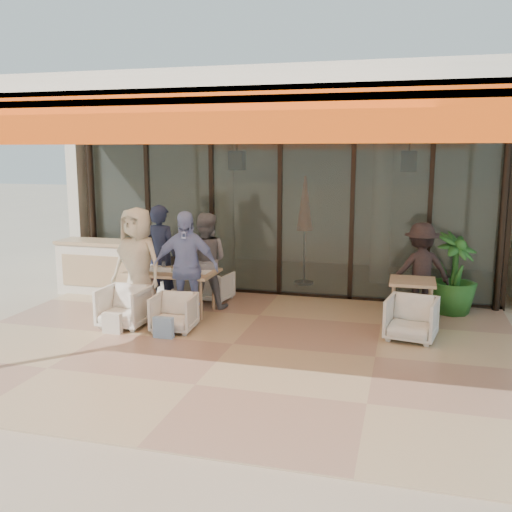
{
  "coord_description": "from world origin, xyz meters",
  "views": [
    {
      "loc": [
        2.34,
        -7.44,
        2.73
      ],
      "look_at": [
        0.1,
        0.9,
        1.15
      ],
      "focal_mm": 40.0,
      "sensor_mm": 36.0,
      "label": 1
    }
  ],
  "objects_px": {
    "dining_table": "(172,274)",
    "chair_far_right": "(215,285)",
    "chair_near_left": "(124,305)",
    "diner_cream": "(138,264)",
    "diner_grey": "(205,261)",
    "side_chair": "(411,317)",
    "potted_palm": "(454,274)",
    "host_counter": "(106,267)",
    "diner_navy": "(161,255)",
    "standing_woman": "(420,270)",
    "chair_far_left": "(173,282)",
    "diner_periwinkle": "(185,267)",
    "chair_near_right": "(174,311)",
    "side_table": "(412,287)"
  },
  "relations": [
    {
      "from": "chair_far_right",
      "to": "host_counter",
      "type": "bearing_deg",
      "value": 8.99
    },
    {
      "from": "chair_near_left",
      "to": "standing_woman",
      "type": "bearing_deg",
      "value": 23.63
    },
    {
      "from": "diner_navy",
      "to": "side_chair",
      "type": "bearing_deg",
      "value": 174.76
    },
    {
      "from": "diner_periwinkle",
      "to": "standing_woman",
      "type": "relative_size",
      "value": 1.15
    },
    {
      "from": "potted_palm",
      "to": "side_chair",
      "type": "bearing_deg",
      "value": -112.76
    },
    {
      "from": "host_counter",
      "to": "dining_table",
      "type": "relative_size",
      "value": 1.23
    },
    {
      "from": "dining_table",
      "to": "chair_far_right",
      "type": "bearing_deg",
      "value": 65.59
    },
    {
      "from": "diner_grey",
      "to": "diner_periwinkle",
      "type": "distance_m",
      "value": 0.9
    },
    {
      "from": "chair_near_left",
      "to": "diner_grey",
      "type": "relative_size",
      "value": 0.42
    },
    {
      "from": "chair_near_left",
      "to": "diner_periwinkle",
      "type": "distance_m",
      "value": 1.12
    },
    {
      "from": "host_counter",
      "to": "standing_woman",
      "type": "distance_m",
      "value": 5.89
    },
    {
      "from": "chair_far_left",
      "to": "diner_grey",
      "type": "relative_size",
      "value": 0.36
    },
    {
      "from": "chair_far_right",
      "to": "diner_cream",
      "type": "bearing_deg",
      "value": 68.05
    },
    {
      "from": "diner_navy",
      "to": "standing_woman",
      "type": "xyz_separation_m",
      "value": [
        4.49,
        0.46,
        -0.12
      ]
    },
    {
      "from": "chair_far_right",
      "to": "chair_near_left",
      "type": "distance_m",
      "value": 2.08
    },
    {
      "from": "dining_table",
      "to": "chair_far_left",
      "type": "xyz_separation_m",
      "value": [
        -0.41,
        0.94,
        -0.38
      ]
    },
    {
      "from": "diner_grey",
      "to": "diner_navy",
      "type": "bearing_deg",
      "value": -9.41
    },
    {
      "from": "diner_periwinkle",
      "to": "diner_grey",
      "type": "bearing_deg",
      "value": 82.75
    },
    {
      "from": "diner_periwinkle",
      "to": "side_chair",
      "type": "relative_size",
      "value": 2.54
    },
    {
      "from": "host_counter",
      "to": "side_table",
      "type": "relative_size",
      "value": 2.48
    },
    {
      "from": "host_counter",
      "to": "diner_cream",
      "type": "bearing_deg",
      "value": -44.98
    },
    {
      "from": "host_counter",
      "to": "chair_far_right",
      "type": "distance_m",
      "value": 2.25
    },
    {
      "from": "dining_table",
      "to": "chair_near_left",
      "type": "bearing_deg",
      "value": -113.29
    },
    {
      "from": "diner_navy",
      "to": "standing_woman",
      "type": "bearing_deg",
      "value": -167.88
    },
    {
      "from": "chair_near_left",
      "to": "side_table",
      "type": "distance_m",
      "value": 4.55
    },
    {
      "from": "diner_periwinkle",
      "to": "standing_woman",
      "type": "xyz_separation_m",
      "value": [
        3.65,
        1.36,
        -0.12
      ]
    },
    {
      "from": "chair_near_right",
      "to": "diner_cream",
      "type": "distance_m",
      "value": 1.15
    },
    {
      "from": "host_counter",
      "to": "potted_palm",
      "type": "bearing_deg",
      "value": 1.9
    },
    {
      "from": "diner_grey",
      "to": "potted_palm",
      "type": "xyz_separation_m",
      "value": [
        4.2,
        0.72,
        -0.15
      ]
    },
    {
      "from": "chair_near_left",
      "to": "diner_cream",
      "type": "height_order",
      "value": "diner_cream"
    },
    {
      "from": "diner_cream",
      "to": "standing_woman",
      "type": "height_order",
      "value": "diner_cream"
    },
    {
      "from": "chair_far_left",
      "to": "standing_woman",
      "type": "bearing_deg",
      "value": -162.75
    },
    {
      "from": "side_table",
      "to": "side_chair",
      "type": "xyz_separation_m",
      "value": [
        0.0,
        -0.75,
        -0.28
      ]
    },
    {
      "from": "diner_navy",
      "to": "standing_woman",
      "type": "height_order",
      "value": "diner_navy"
    },
    {
      "from": "chair_far_left",
      "to": "diner_periwinkle",
      "type": "relative_size",
      "value": 0.34
    },
    {
      "from": "chair_near_right",
      "to": "diner_grey",
      "type": "height_order",
      "value": "diner_grey"
    },
    {
      "from": "potted_palm",
      "to": "standing_woman",
      "type": "bearing_deg",
      "value": -154.72
    },
    {
      "from": "diner_periwinkle",
      "to": "side_table",
      "type": "bearing_deg",
      "value": 4.89
    },
    {
      "from": "chair_far_left",
      "to": "diner_navy",
      "type": "height_order",
      "value": "diner_navy"
    },
    {
      "from": "chair_far_left",
      "to": "diner_grey",
      "type": "xyz_separation_m",
      "value": [
        0.84,
        -0.5,
        0.54
      ]
    },
    {
      "from": "diner_grey",
      "to": "side_chair",
      "type": "height_order",
      "value": "diner_grey"
    },
    {
      "from": "diner_grey",
      "to": "side_table",
      "type": "xyz_separation_m",
      "value": [
        3.52,
        -0.14,
        -0.21
      ]
    },
    {
      "from": "diner_grey",
      "to": "side_chair",
      "type": "distance_m",
      "value": 3.67
    },
    {
      "from": "chair_far_right",
      "to": "diner_navy",
      "type": "height_order",
      "value": "diner_navy"
    },
    {
      "from": "dining_table",
      "to": "diner_periwinkle",
      "type": "relative_size",
      "value": 0.82
    },
    {
      "from": "dining_table",
      "to": "diner_grey",
      "type": "xyz_separation_m",
      "value": [
        0.43,
        0.44,
        0.16
      ]
    },
    {
      "from": "host_counter",
      "to": "dining_table",
      "type": "xyz_separation_m",
      "value": [
        1.81,
        -0.94,
        0.16
      ]
    },
    {
      "from": "standing_woman",
      "to": "dining_table",
      "type": "bearing_deg",
      "value": -5.66
    },
    {
      "from": "host_counter",
      "to": "diner_grey",
      "type": "bearing_deg",
      "value": -12.6
    },
    {
      "from": "diner_periwinkle",
      "to": "side_table",
      "type": "xyz_separation_m",
      "value": [
        3.52,
        0.76,
        -0.27
      ]
    }
  ]
}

